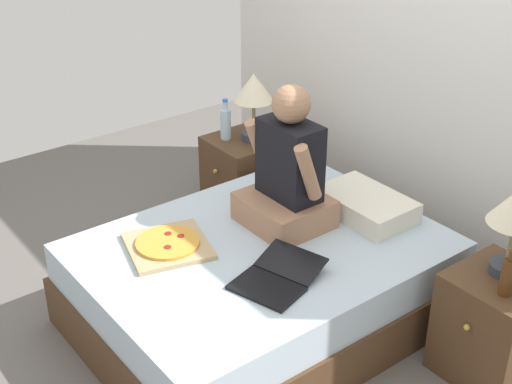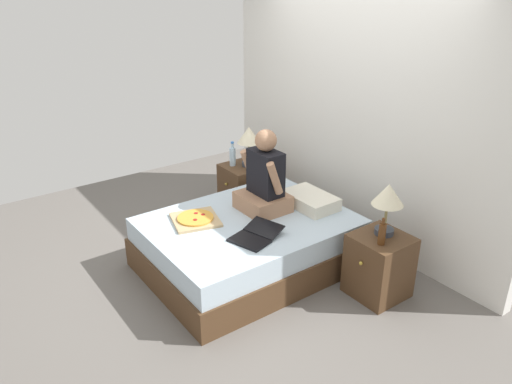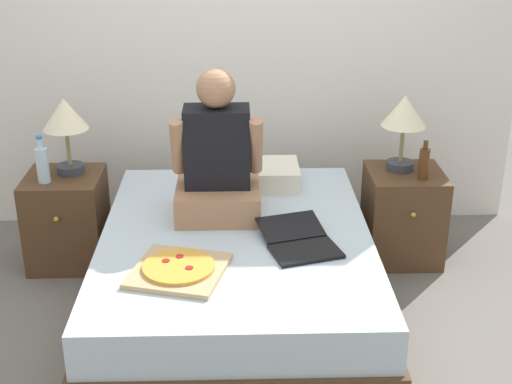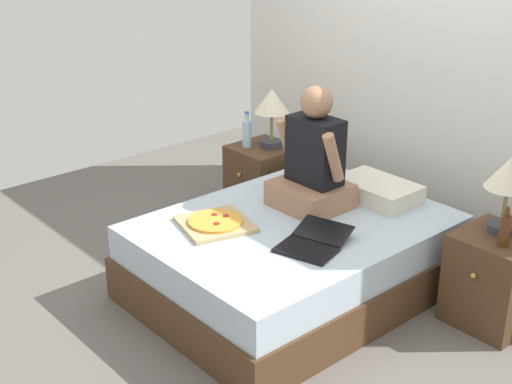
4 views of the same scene
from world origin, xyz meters
name	(u,v)px [view 4 (image 4 of 4)]	position (x,y,z in m)	size (l,w,h in m)	color
ground_plane	(292,291)	(0.00, 0.00, 0.00)	(5.65, 5.65, 0.00)	#66605B
wall_back	(433,66)	(0.00, 1.28, 1.25)	(3.65, 0.12, 2.50)	silver
bed	(293,257)	(0.00, 0.00, 0.24)	(1.40, 1.85, 0.49)	#4C331E
nightstand_left	(263,181)	(-1.01, 0.64, 0.28)	(0.44, 0.47, 0.56)	#4C331E
lamp_on_left_nightstand	(272,105)	(-0.97, 0.69, 0.88)	(0.26, 0.26, 0.45)	#333842
water_bottle	(247,133)	(-1.09, 0.55, 0.67)	(0.07, 0.07, 0.28)	silver
nightstand_right	(494,279)	(1.01, 0.64, 0.28)	(0.44, 0.47, 0.56)	#4C331E
lamp_on_right_nightstand	(509,178)	(0.98, 0.69, 0.88)	(0.26, 0.26, 0.45)	#333842
beer_bottle	(505,230)	(1.08, 0.54, 0.65)	(0.06, 0.06, 0.23)	#512D14
pillow	(377,190)	(0.11, 0.64, 0.55)	(0.52, 0.34, 0.12)	silver
person_seated	(313,163)	(-0.09, 0.25, 0.78)	(0.47, 0.40, 0.78)	#A37556
laptop	(312,244)	(0.31, -0.16, 0.51)	(0.42, 0.49, 0.07)	black
pizza_box	(215,223)	(-0.26, -0.40, 0.51)	(0.49, 0.49, 0.05)	tan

